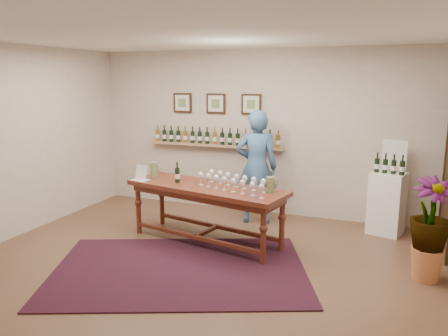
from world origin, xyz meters
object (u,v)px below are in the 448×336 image
(tasting_table, at_px, (206,194))
(potted_plant, at_px, (429,229))
(display_pedestal, at_px, (387,203))
(person, at_px, (256,167))

(tasting_table, height_order, potted_plant, potted_plant)
(tasting_table, xyz_separation_m, potted_plant, (2.87, -0.20, -0.09))
(display_pedestal, height_order, person, person)
(potted_plant, bearing_deg, display_pedestal, 107.24)
(tasting_table, relative_size, display_pedestal, 2.62)
(potted_plant, xyz_separation_m, person, (-2.46, 1.30, 0.30))
(tasting_table, bearing_deg, person, 81.87)
(tasting_table, distance_m, potted_plant, 2.87)
(tasting_table, distance_m, display_pedestal, 2.75)
(tasting_table, relative_size, potted_plant, 2.33)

